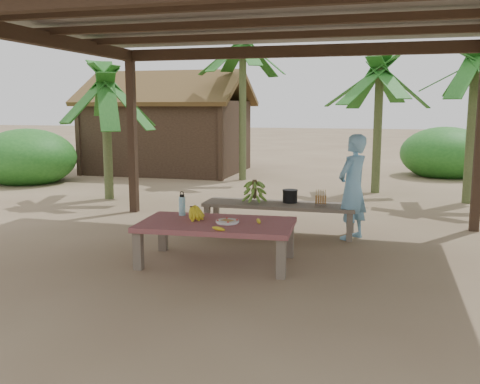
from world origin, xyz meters
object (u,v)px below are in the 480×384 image
(ripe_banana_bunch, at_px, (191,212))
(water_flask, at_px, (182,205))
(work_table, at_px, (217,228))
(plate, at_px, (227,222))
(cooking_pot, at_px, (290,196))
(bench, at_px, (279,207))
(woman, at_px, (353,187))

(ripe_banana_bunch, bearing_deg, water_flask, 134.47)
(work_table, xyz_separation_m, plate, (0.14, -0.02, 0.08))
(ripe_banana_bunch, height_order, water_flask, water_flask)
(cooking_pot, bearing_deg, bench, -142.59)
(woman, bearing_deg, plate, -7.95)
(plate, bearing_deg, ripe_banana_bunch, 169.15)
(work_table, bearing_deg, bench, 72.11)
(plate, distance_m, cooking_pot, 1.86)
(work_table, xyz_separation_m, water_flask, (-0.54, 0.27, 0.19))
(work_table, height_order, plate, plate)
(ripe_banana_bunch, distance_m, water_flask, 0.29)
(water_flask, bearing_deg, work_table, -26.78)
(bench, height_order, plate, plate)
(woman, bearing_deg, cooking_pot, -68.80)
(work_table, distance_m, cooking_pot, 1.88)
(work_table, relative_size, ripe_banana_bunch, 6.38)
(ripe_banana_bunch, height_order, cooking_pot, ripe_banana_bunch)
(ripe_banana_bunch, distance_m, plate, 0.49)
(water_flask, xyz_separation_m, woman, (2.01, 1.37, 0.11))
(bench, height_order, ripe_banana_bunch, ripe_banana_bunch)
(bench, distance_m, ripe_banana_bunch, 1.79)
(bench, bearing_deg, work_table, -104.79)
(ripe_banana_bunch, bearing_deg, cooking_pot, 62.40)
(ripe_banana_bunch, bearing_deg, woman, 40.97)
(plate, relative_size, water_flask, 0.90)
(plate, bearing_deg, water_flask, 156.57)
(bench, xyz_separation_m, water_flask, (-0.96, -1.41, 0.23))
(water_flask, xyz_separation_m, cooking_pot, (1.10, 1.52, -0.09))
(water_flask, distance_m, woman, 2.43)
(work_table, relative_size, plate, 6.79)
(bench, bearing_deg, ripe_banana_bunch, -116.06)
(plate, bearing_deg, work_table, 171.18)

